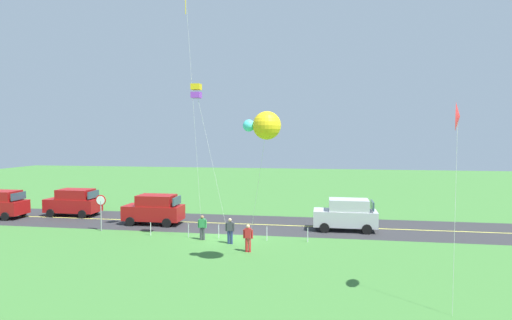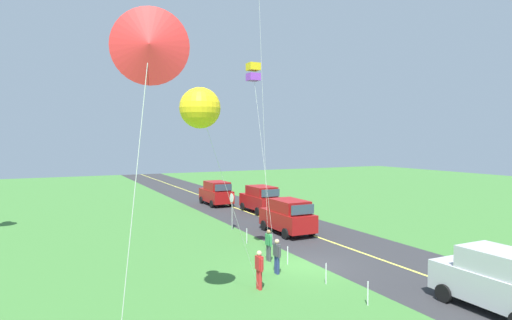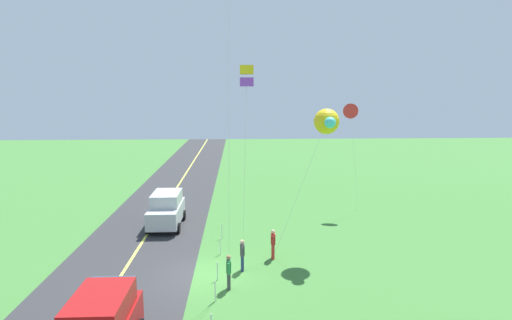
% 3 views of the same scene
% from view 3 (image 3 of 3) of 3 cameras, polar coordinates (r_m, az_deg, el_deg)
% --- Properties ---
extents(ground_plane, '(120.00, 120.00, 0.10)m').
position_cam_3_polar(ground_plane, '(21.43, -7.07, -15.28)').
color(ground_plane, '#3D7533').
extents(asphalt_road, '(120.00, 7.00, 0.00)m').
position_cam_3_polar(asphalt_road, '(22.09, -17.83, -14.75)').
color(asphalt_road, '#2D2D30').
rests_on(asphalt_road, ground).
extents(road_centre_stripe, '(120.00, 0.16, 0.00)m').
position_cam_3_polar(road_centre_stripe, '(22.09, -17.83, -14.74)').
color(road_centre_stripe, '#E5E04C').
rests_on(road_centre_stripe, asphalt_road).
extents(car_parked_west_near, '(4.40, 2.12, 2.24)m').
position_cam_3_polar(car_parked_west_near, '(28.65, -12.00, -6.50)').
color(car_parked_west_near, '#B7B7BC').
rests_on(car_parked_west_near, ground).
extents(person_adult_near, '(0.58, 0.22, 1.60)m').
position_cam_3_polar(person_adult_near, '(21.43, -1.86, -12.55)').
color(person_adult_near, navy).
rests_on(person_adult_near, ground).
extents(person_adult_companion, '(0.58, 0.22, 1.60)m').
position_cam_3_polar(person_adult_companion, '(19.61, -3.70, -14.70)').
color(person_adult_companion, '#3F3F47').
rests_on(person_adult_companion, ground).
extents(person_child_watcher, '(0.58, 0.22, 1.60)m').
position_cam_3_polar(person_child_watcher, '(22.85, 2.31, -11.14)').
color(person_child_watcher, red).
rests_on(person_child_watcher, ground).
extents(kite_red_low, '(2.33, 0.56, 9.89)m').
position_cam_3_polar(kite_red_low, '(17.88, -1.28, 11.20)').
color(kite_red_low, silver).
rests_on(kite_red_low, ground).
extents(kite_yellow_high, '(2.22, 3.72, 7.91)m').
position_cam_3_polar(kite_yellow_high, '(23.36, 9.54, 5.14)').
color(kite_yellow_high, silver).
rests_on(kite_yellow_high, ground).
extents(kite_pink_drift, '(0.47, 1.34, 7.97)m').
position_cam_3_polar(kite_pink_drift, '(31.78, 12.66, 6.43)').
color(kite_pink_drift, silver).
rests_on(kite_pink_drift, ground).
extents(fence_post_0, '(0.05, 0.05, 0.90)m').
position_cam_3_polar(fence_post_0, '(26.05, -4.62, -9.54)').
color(fence_post_0, silver).
rests_on(fence_post_0, ground).
extents(fence_post_1, '(0.05, 0.05, 0.90)m').
position_cam_3_polar(fence_post_1, '(23.60, -4.86, -11.57)').
color(fence_post_1, silver).
rests_on(fence_post_1, ground).
extents(fence_post_2, '(0.05, 0.05, 0.90)m').
position_cam_3_polar(fence_post_2, '(20.66, -5.23, -14.69)').
color(fence_post_2, silver).
rests_on(fence_post_2, ground).
extents(fence_post_3, '(0.05, 0.05, 0.90)m').
position_cam_3_polar(fence_post_3, '(18.79, -5.53, -17.23)').
color(fence_post_3, silver).
rests_on(fence_post_3, ground).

